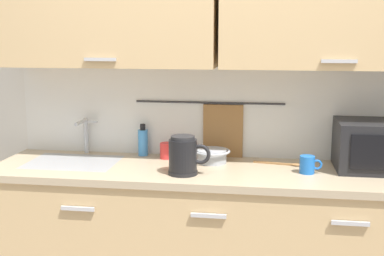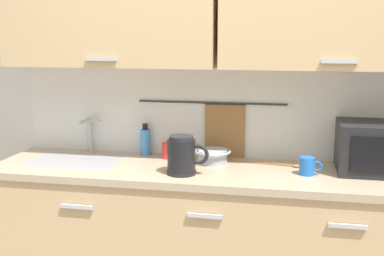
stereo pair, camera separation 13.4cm
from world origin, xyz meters
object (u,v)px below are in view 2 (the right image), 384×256
Objects in this scene: mug_by_kettle at (308,166)px; microwave at (382,148)px; wooden_spoon at (284,165)px; mug_near_sink at (169,150)px; dish_soap_bottle at (145,141)px; mixing_bowl at (213,155)px; electric_kettle at (182,156)px.

microwave is at bearing 18.36° from mug_by_kettle.
wooden_spoon is (-0.51, 0.03, -0.13)m from microwave.
mug_near_sink is (-1.20, 0.08, -0.09)m from microwave.
mug_near_sink is at bearing 165.74° from mug_by_kettle.
mug_by_kettle is at bearing -52.14° from wooden_spoon.
dish_soap_bottle reaches higher than mixing_bowl.
dish_soap_bottle is at bearing 165.06° from mug_by_kettle.
dish_soap_bottle is 1.63× the size of mug_near_sink.
electric_kettle is 0.67m from mug_by_kettle.
microwave is 2.03× the size of electric_kettle.
wooden_spoon is (-0.12, 0.16, -0.04)m from mug_by_kettle.
electric_kettle is 1.89× the size of mug_near_sink.
mixing_bowl is at bearing -14.57° from dish_soap_bottle.
mixing_bowl is (-0.92, 0.02, -0.09)m from microwave.
mixing_bowl is at bearing 178.98° from microwave.
microwave reaches higher than mixing_bowl.
electric_kettle is at bearing -64.29° from mug_near_sink.
microwave reaches higher than wooden_spoon.
mug_by_kettle is (0.65, 0.11, -0.05)m from electric_kettle.
mixing_bowl is 0.55m from mug_by_kettle.
mixing_bowl is at bearing -12.37° from mug_near_sink.
mug_by_kettle is at bearing -161.64° from microwave.
microwave reaches higher than mug_near_sink.
microwave is 1.07m from electric_kettle.
dish_soap_bottle is 0.71× the size of wooden_spoon.
mixing_bowl is (0.44, -0.11, -0.04)m from dish_soap_bottle.
microwave is 0.42m from mug_by_kettle.
dish_soap_bottle is 1.01m from mug_by_kettle.
mug_by_kettle is at bearing -14.94° from dish_soap_bottle.
mug_near_sink is at bearing -18.23° from dish_soap_bottle.
dish_soap_bottle is at bearing 174.53° from microwave.
electric_kettle is 0.36m from mug_near_sink.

